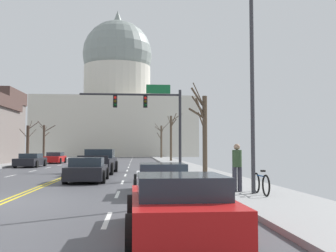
# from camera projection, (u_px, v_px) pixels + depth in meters

# --- Properties ---
(ground) EXTENTS (20.00, 180.00, 0.20)m
(ground) POSITION_uv_depth(u_px,v_px,m) (2.00, 202.00, 12.31)
(ground) COLOR #47474C
(signal_gantry) EXTENTS (7.91, 0.41, 6.55)m
(signal_gantry) POSITION_uv_depth(u_px,v_px,m) (152.00, 109.00, 30.87)
(signal_gantry) COLOR #28282D
(signal_gantry) RESTS_ON ground
(street_lamp_right) EXTENTS (2.34, 0.24, 7.54)m
(street_lamp_right) POSITION_uv_depth(u_px,v_px,m) (243.00, 64.00, 13.79)
(street_lamp_right) COLOR #333338
(street_lamp_right) RESTS_ON ground
(capitol_building) EXTENTS (32.95, 18.57, 32.01)m
(capitol_building) POSITION_uv_depth(u_px,v_px,m) (117.00, 102.00, 85.91)
(capitol_building) COLOR beige
(capitol_building) RESTS_ON ground
(pickup_truck_near_00) EXTENTS (2.44, 5.74, 1.63)m
(pickup_truck_near_00) POSITION_uv_depth(u_px,v_px,m) (99.00, 162.00, 26.80)
(pickup_truck_near_00) COLOR black
(pickup_truck_near_00) RESTS_ON ground
(sedan_near_01) EXTENTS (2.04, 4.40, 1.22)m
(sedan_near_01) POSITION_uv_depth(u_px,v_px,m) (87.00, 170.00, 20.19)
(sedan_near_01) COLOR black
(sedan_near_01) RESTS_ON ground
(sedan_near_02) EXTENTS (2.09, 4.41, 1.13)m
(sedan_near_02) POSITION_uv_depth(u_px,v_px,m) (162.00, 179.00, 14.71)
(sedan_near_02) COLOR silver
(sedan_near_02) RESTS_ON ground
(sedan_near_03) EXTENTS (2.06, 4.24, 1.19)m
(sedan_near_03) POSITION_uv_depth(u_px,v_px,m) (179.00, 206.00, 7.64)
(sedan_near_03) COLOR #B71414
(sedan_near_03) RESTS_ON ground
(sedan_oncoming_00) EXTENTS (2.14, 4.65, 1.23)m
(sedan_oncoming_00) POSITION_uv_depth(u_px,v_px,m) (31.00, 161.00, 36.00)
(sedan_oncoming_00) COLOR black
(sedan_oncoming_00) RESTS_ON ground
(sedan_oncoming_01) EXTENTS (2.01, 4.61, 1.25)m
(sedan_oncoming_01) POSITION_uv_depth(u_px,v_px,m) (55.00, 158.00, 44.98)
(sedan_oncoming_01) COLOR #B71414
(sedan_oncoming_01) RESTS_ON ground
(bare_tree_00) EXTENTS (1.14, 2.37, 5.23)m
(bare_tree_00) POSITION_uv_depth(u_px,v_px,m) (204.00, 130.00, 22.78)
(bare_tree_00) COLOR #4C3D2D
(bare_tree_00) RESTS_ON ground
(bare_tree_01) EXTENTS (2.52, 2.38, 4.96)m
(bare_tree_01) POSITION_uv_depth(u_px,v_px,m) (28.00, 142.00, 47.45)
(bare_tree_01) COLOR #423328
(bare_tree_01) RESTS_ON ground
(bare_tree_02) EXTENTS (2.52, 1.47, 6.02)m
(bare_tree_02) POSITION_uv_depth(u_px,v_px,m) (161.00, 140.00, 67.37)
(bare_tree_02) COLOR brown
(bare_tree_02) RESTS_ON ground
(bare_tree_03) EXTENTS (2.40, 1.70, 5.37)m
(bare_tree_03) POSITION_uv_depth(u_px,v_px,m) (44.00, 140.00, 55.13)
(bare_tree_03) COLOR #423328
(bare_tree_03) RESTS_ON ground
(bare_tree_04) EXTENTS (1.83, 2.52, 6.09)m
(bare_tree_04) POSITION_uv_depth(u_px,v_px,m) (171.00, 136.00, 49.77)
(bare_tree_04) COLOR #4C3D2D
(bare_tree_04) RESTS_ON ground
(pedestrian_00) EXTENTS (0.35, 0.34, 1.71)m
(pedestrian_00) POSITION_uv_depth(u_px,v_px,m) (237.00, 165.00, 14.17)
(pedestrian_00) COLOR #33333D
(pedestrian_00) RESTS_ON ground
(bicycle_parked) EXTENTS (0.12, 1.77, 0.85)m
(bicycle_parked) POSITION_uv_depth(u_px,v_px,m) (261.00, 184.00, 13.41)
(bicycle_parked) COLOR black
(bicycle_parked) RESTS_ON ground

